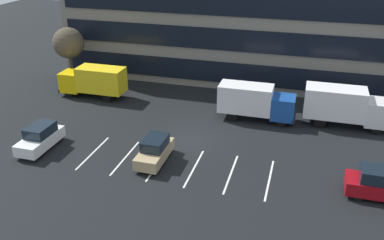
{
  "coord_description": "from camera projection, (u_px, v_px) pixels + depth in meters",
  "views": [
    {
      "loc": [
        8.64,
        -29.99,
        16.53
      ],
      "look_at": [
        -0.27,
        0.91,
        1.4
      ],
      "focal_mm": 38.99,
      "sensor_mm": 36.0,
      "label": 1
    }
  ],
  "objects": [
    {
      "name": "ground_plane",
      "position": [
        192.0,
        140.0,
        35.28
      ],
      "size": [
        120.0,
        120.0,
        0.0
      ],
      "primitive_type": "plane",
      "color": "black"
    },
    {
      "name": "office_building",
      "position": [
        235.0,
        14.0,
        47.82
      ],
      "size": [
        38.52,
        11.34,
        14.4
      ],
      "color": "slate",
      "rests_on": "ground_plane"
    },
    {
      "name": "lot_markings",
      "position": [
        176.0,
        165.0,
        31.51
      ],
      "size": [
        14.14,
        5.4,
        0.01
      ],
      "color": "silver",
      "rests_on": "ground_plane"
    },
    {
      "name": "box_truck_blue",
      "position": [
        255.0,
        101.0,
        38.23
      ],
      "size": [
        7.07,
        2.34,
        3.28
      ],
      "color": "#194799",
      "rests_on": "ground_plane"
    },
    {
      "name": "box_truck_white",
      "position": [
        346.0,
        105.0,
        36.95
      ],
      "size": [
        7.58,
        2.51,
        3.51
      ],
      "color": "white",
      "rests_on": "ground_plane"
    },
    {
      "name": "box_truck_yellow_all",
      "position": [
        94.0,
        80.0,
        43.33
      ],
      "size": [
        7.02,
        2.32,
        3.25
      ],
      "color": "yellow",
      "rests_on": "ground_plane"
    },
    {
      "name": "suv_tan",
      "position": [
        155.0,
        151.0,
        31.7
      ],
      "size": [
        1.8,
        4.25,
        1.92
      ],
      "color": "tan",
      "rests_on": "ground_plane"
    },
    {
      "name": "suv_maroon",
      "position": [
        382.0,
        184.0,
        27.46
      ],
      "size": [
        4.63,
        1.96,
        2.1
      ],
      "color": "maroon",
      "rests_on": "ground_plane"
    },
    {
      "name": "suv_white",
      "position": [
        40.0,
        138.0,
        33.53
      ],
      "size": [
        1.87,
        4.41,
        2.0
      ],
      "color": "white",
      "rests_on": "ground_plane"
    },
    {
      "name": "bare_tree",
      "position": [
        68.0,
        43.0,
        45.95
      ],
      "size": [
        3.4,
        3.4,
        6.38
      ],
      "color": "#473323",
      "rests_on": "ground_plane"
    }
  ]
}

